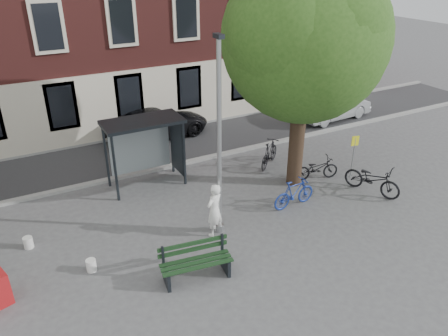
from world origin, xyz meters
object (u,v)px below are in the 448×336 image
at_px(lamppost, 219,151).
at_px(bus_shelter, 153,135).
at_px(painter, 214,210).
at_px(bike_a, 317,168).
at_px(bench, 196,263).
at_px(notice_sign, 354,148).
at_px(bike_d, 269,153).
at_px(bike_b, 294,193).
at_px(car_dark, 157,123).
at_px(car_silver, 334,106).
at_px(bike_c, 372,179).

distance_m(lamppost, bus_shelter, 4.24).
distance_m(painter, bike_a, 5.40).
height_order(bench, notice_sign, notice_sign).
bearing_deg(bike_d, notice_sign, -174.23).
relative_size(bus_shelter, bike_b, 1.67).
relative_size(painter, bike_d, 0.97).
height_order(lamppost, bike_a, lamppost).
xyz_separation_m(bus_shelter, bike_a, (5.58, -2.76, -1.46)).
bearing_deg(bike_b, lamppost, 88.97).
bearing_deg(notice_sign, painter, -160.02).
height_order(bike_a, bike_d, bike_d).
distance_m(bus_shelter, bench, 6.01).
bearing_deg(car_dark, bus_shelter, 151.98).
distance_m(bus_shelter, car_silver, 11.00).
bearing_deg(car_silver, bench, 119.35).
bearing_deg(bike_a, bike_c, -133.86).
bearing_deg(bus_shelter, bike_a, -26.31).
xyz_separation_m(bike_a, bike_b, (-1.99, -1.24, 0.05)).
relative_size(bus_shelter, car_dark, 0.57).
bearing_deg(painter, bus_shelter, -109.52).
distance_m(lamppost, notice_sign, 6.50).
distance_m(bus_shelter, bike_d, 4.90).
height_order(bus_shelter, bike_c, bus_shelter).
bearing_deg(notice_sign, bike_b, -155.76).
distance_m(bike_b, car_silver, 9.45).
xyz_separation_m(bike_c, car_silver, (4.05, 6.79, 0.15)).
bearing_deg(car_silver, bike_c, 144.27).
relative_size(lamppost, bus_shelter, 2.14).
relative_size(lamppost, car_silver, 1.43).
xyz_separation_m(bench, car_dark, (2.65, 10.04, 0.23)).
bearing_deg(bus_shelter, car_dark, 68.79).
bearing_deg(lamppost, notice_sign, 7.48).
bearing_deg(bus_shelter, lamppost, -81.57).
height_order(bus_shelter, bike_d, bus_shelter).
distance_m(bench, bike_c, 7.73).
bearing_deg(bus_shelter, bike_d, -10.70).
bearing_deg(bike_b, painter, 90.34).
relative_size(painter, car_dark, 0.36).
bearing_deg(bike_d, car_dark, -7.41).
relative_size(painter, bike_a, 1.01).
height_order(lamppost, bus_shelter, lamppost).
height_order(bench, bike_c, bike_c).
height_order(lamppost, car_dark, lamppost).
height_order(bike_b, car_silver, car_silver).
xyz_separation_m(bike_a, notice_sign, (1.29, -0.53, 0.78)).
relative_size(bus_shelter, bike_c, 1.34).
bearing_deg(car_dark, painter, 164.58).
bearing_deg(bike_c, bike_b, 149.37).
height_order(bike_a, notice_sign, notice_sign).
bearing_deg(bench, lamppost, 54.07).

